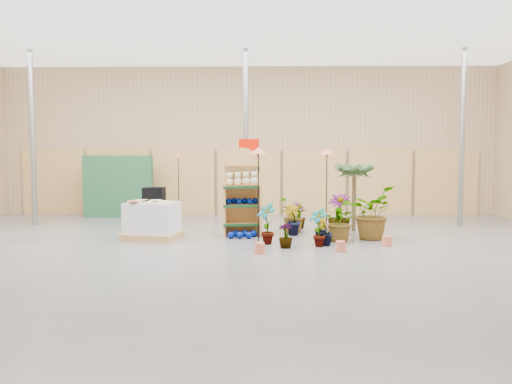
# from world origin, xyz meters

# --- Properties ---
(room) EXTENTS (15.20, 12.10, 4.70)m
(room) POSITION_xyz_m (0.00, 0.91, 2.21)
(room) COLOR #565656
(room) RESTS_ON ground
(display_shelf) EXTENTS (0.90, 0.65, 1.97)m
(display_shelf) POSITION_xyz_m (-0.02, 1.89, 0.90)
(display_shelf) COLOR tan
(display_shelf) RESTS_ON ground
(teddy_bears) EXTENTS (0.73, 0.19, 0.31)m
(teddy_bears) POSITION_xyz_m (0.00, 1.79, 1.25)
(teddy_bears) COLOR #BDB291
(teddy_bears) RESTS_ON display_shelf
(gazing_balls_shelf) EXTENTS (0.72, 0.25, 0.14)m
(gazing_balls_shelf) POSITION_xyz_m (-0.02, 1.78, 0.78)
(gazing_balls_shelf) COLOR #001172
(gazing_balls_shelf) RESTS_ON display_shelf
(gazing_balls_floor) EXTENTS (0.63, 0.39, 0.15)m
(gazing_balls_floor) POSITION_xyz_m (0.00, 1.47, 0.07)
(gazing_balls_floor) COLOR #001172
(gazing_balls_floor) RESTS_ON ground
(pallet_stack) EXTENTS (1.26, 1.11, 0.83)m
(pallet_stack) POSITION_xyz_m (-1.93, 1.31, 0.40)
(pallet_stack) COLOR tan
(pallet_stack) RESTS_ON ground
(charcoal_planters) EXTENTS (0.80, 0.50, 1.00)m
(charcoal_planters) POSITION_xyz_m (-2.39, 3.16, 0.42)
(charcoal_planters) COLOR black
(charcoal_planters) RESTS_ON ground
(trellis_stock) EXTENTS (2.00, 0.30, 1.80)m
(trellis_stock) POSITION_xyz_m (-3.80, 5.20, 0.90)
(trellis_stock) COLOR #225933
(trellis_stock) RESTS_ON ground
(offer_sign) EXTENTS (0.50, 0.08, 2.20)m
(offer_sign) POSITION_xyz_m (0.10, 2.98, 1.57)
(offer_sign) COLOR gray
(offer_sign) RESTS_ON ground
(bird_table_front) EXTENTS (0.34, 0.34, 1.96)m
(bird_table_front) POSITION_xyz_m (0.36, 0.95, 1.82)
(bird_table_front) COLOR black
(bird_table_front) RESTS_ON ground
(bird_table_right) EXTENTS (0.34, 0.34, 1.95)m
(bird_table_right) POSITION_xyz_m (1.88, 1.89, 1.81)
(bird_table_right) COLOR black
(bird_table_right) RESTS_ON ground
(bird_table_back) EXTENTS (0.34, 0.34, 1.87)m
(bird_table_back) POSITION_xyz_m (-1.96, 4.81, 1.73)
(bird_table_back) COLOR black
(bird_table_back) RESTS_ON ground
(palm) EXTENTS (0.70, 0.70, 1.70)m
(palm) POSITION_xyz_m (2.60, 2.51, 1.45)
(palm) COLOR brown
(palm) RESTS_ON ground
(potted_plant_0) EXTENTS (0.52, 0.54, 0.85)m
(potted_plant_0) POSITION_xyz_m (0.53, 0.71, 0.42)
(potted_plant_0) COLOR #294721
(potted_plant_0) RESTS_ON ground
(potted_plant_1) EXTENTS (0.29, 0.34, 0.57)m
(potted_plant_1) POSITION_xyz_m (1.65, 0.95, 0.28)
(potted_plant_1) COLOR #294721
(potted_plant_1) RESTS_ON ground
(potted_plant_2) EXTENTS (0.76, 0.84, 0.84)m
(potted_plant_2) POSITION_xyz_m (2.02, 1.08, 0.42)
(potted_plant_2) COLOR #294721
(potted_plant_2) RESTS_ON ground
(potted_plant_3) EXTENTS (0.67, 0.67, 0.93)m
(potted_plant_3) POSITION_xyz_m (2.16, 1.89, 0.47)
(potted_plant_3) COLOR #294721
(potted_plant_3) RESTS_ON ground
(potted_plant_4) EXTENTS (0.34, 0.41, 0.67)m
(potted_plant_4) POSITION_xyz_m (2.76, 2.10, 0.34)
(potted_plant_4) COLOR #294721
(potted_plant_4) RESTS_ON ground
(potted_plant_5) EXTENTS (0.48, 0.49, 0.69)m
(potted_plant_5) POSITION_xyz_m (1.11, 1.87, 0.34)
(potted_plant_5) COLOR #294721
(potted_plant_5) RESTS_ON ground
(potted_plant_6) EXTENTS (0.87, 0.92, 0.80)m
(potted_plant_6) POSITION_xyz_m (1.16, 2.26, 0.40)
(potted_plant_6) COLOR #294721
(potted_plant_6) RESTS_ON ground
(potted_plant_7) EXTENTS (0.33, 0.33, 0.49)m
(potted_plant_7) POSITION_xyz_m (0.90, 0.26, 0.24)
(potted_plant_7) COLOR #294721
(potted_plant_7) RESTS_ON ground
(potted_plant_8) EXTENTS (0.47, 0.49, 0.77)m
(potted_plant_8) POSITION_xyz_m (1.55, 0.44, 0.39)
(potted_plant_8) COLOR #294721
(potted_plant_8) RESTS_ON ground
(potted_plant_9) EXTENTS (0.33, 0.27, 0.56)m
(potted_plant_9) POSITION_xyz_m (1.68, 0.56, 0.28)
(potted_plant_9) COLOR #294721
(potted_plant_9) RESTS_ON ground
(potted_plant_10) EXTENTS (1.28, 1.34, 1.14)m
(potted_plant_10) POSITION_xyz_m (2.77, 1.38, 0.57)
(potted_plant_10) COLOR #294721
(potted_plant_10) RESTS_ON ground
(potted_plant_11) EXTENTS (0.51, 0.51, 0.65)m
(potted_plant_11) POSITION_xyz_m (1.32, 2.95, 0.32)
(potted_plant_11) COLOR #294721
(potted_plant_11) RESTS_ON ground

